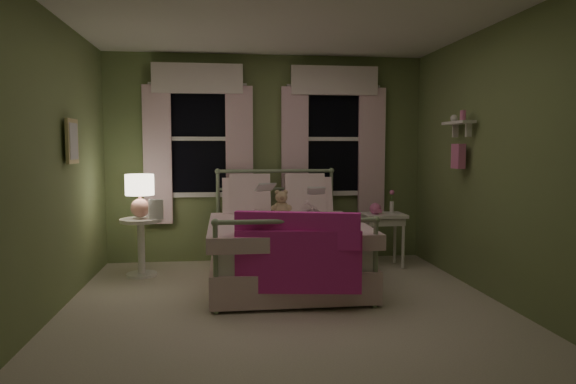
{
  "coord_description": "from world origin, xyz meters",
  "views": [
    {
      "loc": [
        -0.54,
        -4.43,
        1.44
      ],
      "look_at": [
        0.09,
        0.62,
        1.0
      ],
      "focal_mm": 32.0,
      "sensor_mm": 36.0,
      "label": 1
    }
  ],
  "objects": [
    {
      "name": "room_shell",
      "position": [
        0.0,
        0.0,
        1.3
      ],
      "size": [
        4.2,
        4.2,
        4.2
      ],
      "color": "beige",
      "rests_on": "ground"
    },
    {
      "name": "bed",
      "position": [
        0.09,
        0.97,
        0.38
      ],
      "size": [
        1.58,
        2.04,
        1.18
      ],
      "color": "white",
      "rests_on": "ground"
    },
    {
      "name": "pink_throw",
      "position": [
        0.09,
        -0.06,
        0.61
      ],
      "size": [
        1.09,
        0.38,
        0.71
      ],
      "color": "#F32FB1",
      "rests_on": "bed"
    },
    {
      "name": "child_left",
      "position": [
        -0.19,
        1.39,
        0.94
      ],
      "size": [
        0.3,
        0.23,
        0.74
      ],
      "primitive_type": "imported",
      "rotation": [
        0.0,
        0.0,
        2.93
      ],
      "color": "#F7D1DD",
      "rests_on": "bed"
    },
    {
      "name": "child_right",
      "position": [
        0.37,
        1.39,
        0.92
      ],
      "size": [
        0.38,
        0.32,
        0.7
      ],
      "primitive_type": "imported",
      "rotation": [
        0.0,
        0.0,
        3.32
      ],
      "color": "#F7D1DD",
      "rests_on": "bed"
    },
    {
      "name": "book_left",
      "position": [
        -0.19,
        1.14,
        0.96
      ],
      "size": [
        0.21,
        0.14,
        0.26
      ],
      "primitive_type": "imported",
      "rotation": [
        1.22,
        0.0,
        0.12
      ],
      "color": "beige",
      "rests_on": "child_left"
    },
    {
      "name": "book_right",
      "position": [
        0.37,
        1.14,
        0.92
      ],
      "size": [
        0.21,
        0.14,
        0.26
      ],
      "primitive_type": "imported",
      "rotation": [
        1.22,
        0.0,
        -0.16
      ],
      "color": "beige",
      "rests_on": "child_right"
    },
    {
      "name": "teddy_bear",
      "position": [
        0.09,
        1.23,
        0.79
      ],
      "size": [
        0.23,
        0.19,
        0.32
      ],
      "color": "tan",
      "rests_on": "bed"
    },
    {
      "name": "nightstand_left",
      "position": [
        -1.47,
        1.41,
        0.42
      ],
      "size": [
        0.46,
        0.46,
        0.65
      ],
      "color": "white",
      "rests_on": "ground"
    },
    {
      "name": "table_lamp",
      "position": [
        -1.47,
        1.41,
        0.95
      ],
      "size": [
        0.32,
        0.32,
        0.48
      ],
      "color": "tan",
      "rests_on": "nightstand_left"
    },
    {
      "name": "book_nightstand",
      "position": [
        -1.37,
        1.33,
        0.66
      ],
      "size": [
        0.19,
        0.25,
        0.02
      ],
      "primitive_type": "imported",
      "rotation": [
        0.0,
        0.0,
        -0.15
      ],
      "color": "beige",
      "rests_on": "nightstand_left"
    },
    {
      "name": "nightstand_right",
      "position": [
        1.35,
        1.5,
        0.55
      ],
      "size": [
        0.5,
        0.4,
        0.64
      ],
      "color": "white",
      "rests_on": "ground"
    },
    {
      "name": "pink_toy",
      "position": [
        1.25,
        1.49,
        0.71
      ],
      "size": [
        0.14,
        0.18,
        0.14
      ],
      "color": "pink",
      "rests_on": "nightstand_right"
    },
    {
      "name": "bud_vase",
      "position": [
        1.47,
        1.55,
        0.79
      ],
      "size": [
        0.06,
        0.06,
        0.28
      ],
      "color": "white",
      "rests_on": "nightstand_right"
    },
    {
      "name": "window_left",
      "position": [
        -0.85,
        2.03,
        1.62
      ],
      "size": [
        1.34,
        0.13,
        1.96
      ],
      "color": "black",
      "rests_on": "room_shell"
    },
    {
      "name": "window_right",
      "position": [
        0.85,
        2.03,
        1.62
      ],
      "size": [
        1.34,
        0.13,
        1.96
      ],
      "color": "black",
      "rests_on": "room_shell"
    },
    {
      "name": "wall_shelf",
      "position": [
        1.9,
        0.7,
        1.52
      ],
      "size": [
        0.15,
        0.5,
        0.6
      ],
      "color": "white",
      "rests_on": "room_shell"
    },
    {
      "name": "framed_picture",
      "position": [
        -1.95,
        0.6,
        1.5
      ],
      "size": [
        0.03,
        0.32,
        0.42
      ],
      "color": "beige",
      "rests_on": "room_shell"
    }
  ]
}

